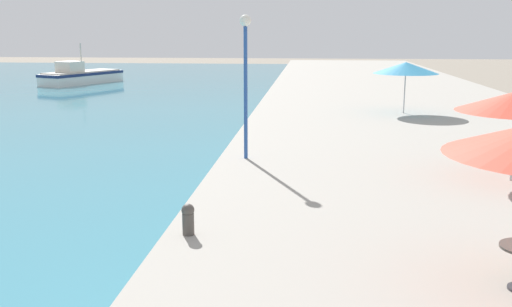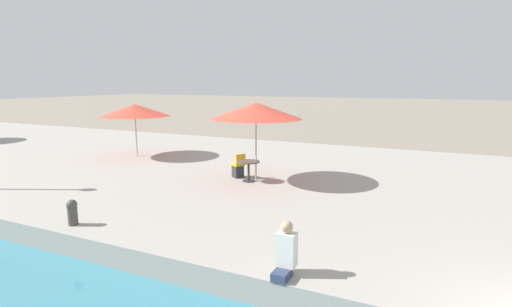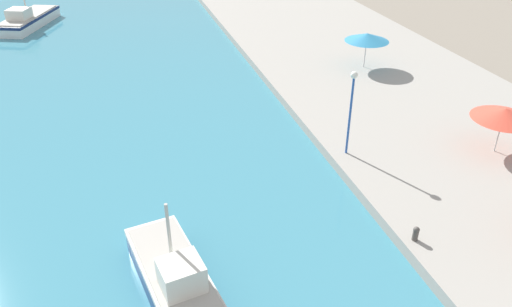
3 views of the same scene
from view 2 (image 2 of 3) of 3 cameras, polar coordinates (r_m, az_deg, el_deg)
The scene contains 6 objects.
cafe_umbrella_pink at distance 14.07m, azimuth 0.00°, elevation 6.13°, with size 3.26×3.26×2.81m.
cafe_umbrella_white at distance 19.83m, azimuth -16.93°, elevation 5.95°, with size 3.27×3.27×2.49m.
cafe_table at distance 14.26m, azimuth -1.07°, elevation -1.91°, with size 0.80×0.80×0.74m.
cafe_chair_left at distance 14.91m, azimuth -2.56°, elevation -2.21°, with size 0.56×0.57×0.91m.
person_at_quay at distance 7.56m, azimuth 4.24°, elevation -13.79°, with size 0.56×0.36×1.03m.
mooring_bollard at distance 11.02m, azimuth -24.76°, elevation -7.53°, with size 0.26×0.26×0.65m.
Camera 2 is at (-6.09, 2.27, 4.12)m, focal length 28.00 mm.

